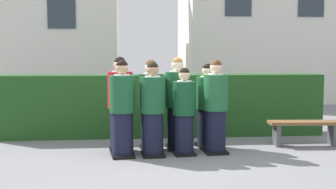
{
  "coord_description": "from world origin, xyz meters",
  "views": [
    {
      "loc": [
        -0.73,
        -7.63,
        1.8
      ],
      "look_at": [
        0.0,
        0.24,
        1.05
      ],
      "focal_mm": 47.07,
      "sensor_mm": 36.0,
      "label": 1
    }
  ],
  "objects": [
    {
      "name": "student_in_red_blazer",
      "position": [
        -0.86,
        0.38,
        0.83
      ],
      "size": [
        0.45,
        0.56,
        1.73
      ],
      "color": "black",
      "rests_on": "ground"
    },
    {
      "name": "student_front_row_0",
      "position": [
        -0.82,
        -0.06,
        0.8
      ],
      "size": [
        0.45,
        0.53,
        1.68
      ],
      "color": "black",
      "rests_on": "ground"
    },
    {
      "name": "school_building_main",
      "position": [
        -4.29,
        8.82,
        3.59
      ],
      "size": [
        6.83,
        3.65,
        6.99
      ],
      "color": "silver",
      "rests_on": "ground"
    },
    {
      "name": "student_front_row_3",
      "position": [
        0.84,
        0.08,
        0.8
      ],
      "size": [
        0.44,
        0.5,
        1.68
      ],
      "color": "black",
      "rests_on": "ground"
    },
    {
      "name": "student_rear_row_2",
      "position": [
        0.2,
        0.49,
        0.82
      ],
      "size": [
        0.45,
        0.5,
        1.72
      ],
      "color": "black",
      "rests_on": "ground"
    },
    {
      "name": "student_front_row_2",
      "position": [
        0.26,
        -0.0,
        0.73
      ],
      "size": [
        0.4,
        0.48,
        1.54
      ],
      "color": "black",
      "rests_on": "ground"
    },
    {
      "name": "hedge",
      "position": [
        0.0,
        1.84,
        0.67
      ],
      "size": [
        7.0,
        0.7,
        1.33
      ],
      "color": "#214C1E",
      "rests_on": "ground"
    },
    {
      "name": "school_building_annex",
      "position": [
        4.26,
        9.17,
        3.81
      ],
      "size": [
        5.94,
        4.51,
        7.45
      ],
      "color": "silver",
      "rests_on": "ground"
    },
    {
      "name": "wooden_bench",
      "position": [
        2.7,
        0.53,
        0.35
      ],
      "size": [
        1.42,
        0.44,
        0.48
      ],
      "color": "brown",
      "rests_on": "ground"
    },
    {
      "name": "ground_plane",
      "position": [
        0.0,
        0.0,
        0.0
      ],
      "size": [
        60.0,
        60.0,
        0.0
      ],
      "primitive_type": "plane",
      "color": "slate"
    },
    {
      "name": "student_front_row_1",
      "position": [
        -0.29,
        -0.05,
        0.78
      ],
      "size": [
        0.43,
        0.5,
        1.65
      ],
      "color": "black",
      "rests_on": "ground"
    },
    {
      "name": "student_rear_row_1",
      "position": [
        -0.29,
        0.45,
        0.8
      ],
      "size": [
        0.44,
        0.55,
        1.68
      ],
      "color": "black",
      "rests_on": "ground"
    },
    {
      "name": "student_rear_row_3",
      "position": [
        0.78,
        0.58,
        0.76
      ],
      "size": [
        0.42,
        0.53,
        1.6
      ],
      "color": "black",
      "rests_on": "ground"
    }
  ]
}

